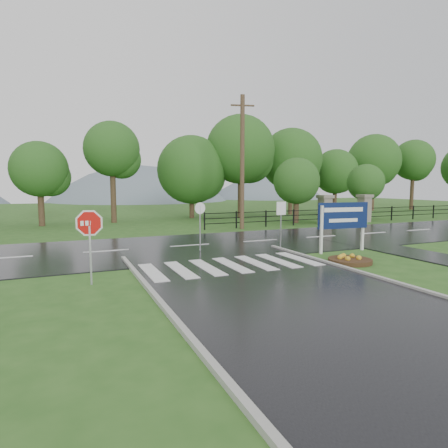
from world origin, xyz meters
name	(u,v)px	position (x,y,z in m)	size (l,w,h in m)	color
ground	(313,306)	(0.00, 0.00, 0.00)	(120.00, 120.00, 0.00)	#2B581D
main_road	(190,246)	(0.00, 10.00, 0.00)	(90.00, 8.00, 0.04)	black
walkway	(416,254)	(8.50, 4.00, 0.00)	(2.20, 11.00, 0.04)	black
crosswalk	(232,265)	(0.00, 5.00, 0.06)	(6.50, 2.80, 0.02)	silver
curb_left	(274,444)	(-3.55, -4.00, 0.00)	(0.15, 24.00, 0.12)	#A3A39B
pillar_west	(325,209)	(13.00, 16.00, 1.18)	(1.00, 1.00, 2.24)	gray
pillar_east	(364,207)	(17.00, 16.00, 1.18)	(1.00, 1.00, 2.24)	gray
fence_west	(266,217)	(7.75, 16.00, 0.72)	(9.58, 0.08, 1.20)	black
hills	(119,282)	(3.49, 65.00, -15.54)	(102.00, 48.00, 48.00)	slate
treeline	(150,221)	(1.00, 24.00, 0.00)	(83.20, 5.20, 10.00)	#205219
stop_sign	(89,229)	(-5.03, 4.38, 1.72)	(1.08, 0.20, 2.45)	#939399
estate_billboard	(343,218)	(5.88, 5.75, 1.55)	(2.57, 0.30, 2.26)	silver
flower_bed	(350,260)	(4.52, 3.72, 0.12)	(1.67, 1.67, 0.33)	#332111
reg_sign_small	(281,216)	(3.62, 7.37, 1.59)	(0.50, 0.06, 2.26)	#939399
reg_sign_round	(200,221)	(-0.03, 8.42, 1.43)	(0.52, 0.10, 2.26)	#939399
utility_pole_east	(242,162)	(5.57, 15.50, 4.58)	(1.57, 0.51, 9.02)	#473523
entrance_tree_left	(297,181)	(11.35, 17.50, 3.32)	(3.66, 3.66, 5.17)	#3D2B1C
entrance_tree_right	(366,183)	(18.48, 17.50, 3.21)	(3.16, 3.16, 4.82)	#3D2B1C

